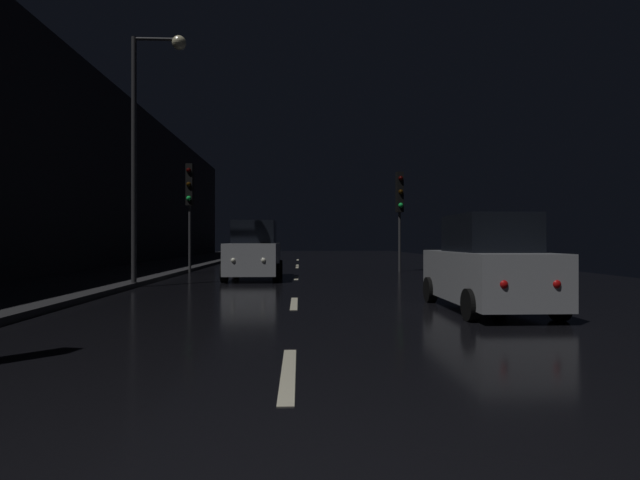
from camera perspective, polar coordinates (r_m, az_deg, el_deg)
ground at (r=26.91m, az=-2.71°, el=-3.22°), size 26.73×84.00×0.02m
sidewalk_left at (r=27.87m, az=-17.63°, el=-2.93°), size 4.40×84.00×0.15m
building_facade_left at (r=25.58m, az=-25.38°, el=7.32°), size 0.80×63.00×9.51m
lane_centerline at (r=21.29m, az=-2.78°, el=-4.01°), size 0.16×33.47×0.01m
traffic_light_far_right at (r=23.26m, az=9.37°, el=4.72°), size 0.34×0.47×4.72m
traffic_light_far_left at (r=22.89m, az=-15.10°, el=5.31°), size 0.32×0.47×4.96m
streetlamp_overhead at (r=16.55m, az=-19.61°, el=12.91°), size 1.70×0.44×7.93m
car_approaching_headlights at (r=18.78m, az=-7.74°, el=-1.44°), size 2.04×4.42×2.23m
car_parked_right_near at (r=10.77m, az=19.07°, el=-2.98°), size 1.85×4.00×2.01m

